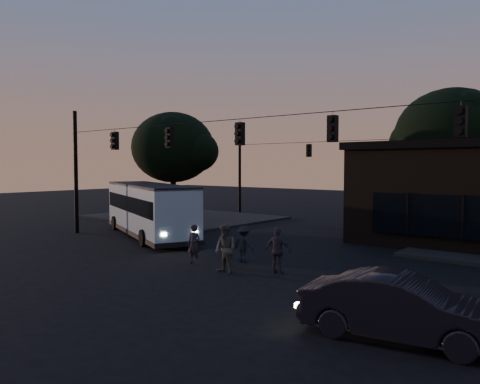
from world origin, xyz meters
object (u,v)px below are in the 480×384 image
Objects in this scene: car at (402,308)px; pedestrian_b at (225,249)px; pedestrian_d at (244,244)px; bus at (149,207)px; pedestrian_c at (278,250)px; pedestrian_a at (194,244)px.

pedestrian_b is at bearing 63.23° from car.
pedestrian_b is 2.28m from pedestrian_d.
bus is at bearing 165.24° from pedestrian_b.
bus is 9.22m from pedestrian_d.
pedestrian_b is 2.03m from pedestrian_c.
pedestrian_d is at bearing 10.40° from bus.
pedestrian_d is (8.90, -2.22, -0.95)m from bus.
pedestrian_c reaches higher than pedestrian_d.
pedestrian_b is at bearing 110.64° from pedestrian_d.
pedestrian_c is at bearing 160.54° from pedestrian_d.
bus reaches higher than car.
car is 8.21m from pedestrian_b.
pedestrian_c reaches higher than car.
pedestrian_c is at bearing 9.17° from bus.
pedestrian_c is at bearing 1.60° from pedestrian_a.
pedestrian_b is at bearing 0.24° from bus.
pedestrian_a is 1.06× the size of pedestrian_d.
pedestrian_c is (11.26, -3.07, -0.84)m from bus.
bus is 5.79× the size of pedestrian_b.
car is (17.47, -6.95, -0.95)m from bus.
bus is 10.65m from pedestrian_b.
pedestrian_c is at bearing 49.71° from car.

